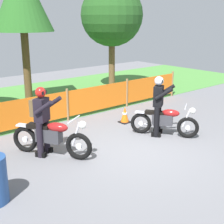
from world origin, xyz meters
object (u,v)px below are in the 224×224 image
at_px(traffic_cone, 125,115).
at_px(motorcycle_trailing, 51,137).
at_px(motorcycle_lead, 165,121).
at_px(rider_trailing, 42,117).
at_px(rider_lead, 159,104).

bearing_deg(traffic_cone, motorcycle_trailing, -166.41).
relative_size(motorcycle_lead, motorcycle_trailing, 0.90).
bearing_deg(rider_trailing, rider_lead, 43.12).
distance_m(rider_lead, traffic_cone, 1.58).
bearing_deg(motorcycle_trailing, rider_lead, 45.99).
relative_size(rider_lead, traffic_cone, 3.19).
height_order(rider_trailing, traffic_cone, rider_trailing).
xyz_separation_m(motorcycle_trailing, traffic_cone, (3.07, 0.74, -0.23)).
relative_size(motorcycle_lead, rider_lead, 0.99).
height_order(motorcycle_trailing, traffic_cone, motorcycle_trailing).
distance_m(motorcycle_lead, traffic_cone, 1.60).
bearing_deg(motorcycle_trailing, motorcycle_lead, 43.72).
xyz_separation_m(rider_lead, rider_trailing, (-3.15, 0.89, 0.03)).
height_order(motorcycle_lead, rider_trailing, rider_trailing).
height_order(rider_lead, traffic_cone, rider_lead).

